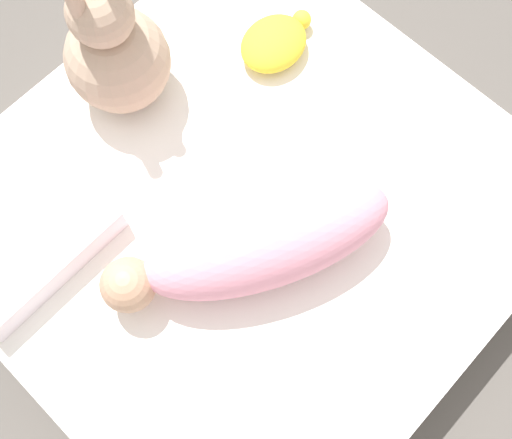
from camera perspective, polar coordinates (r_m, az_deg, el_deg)
ground_plane at (r=1.44m, az=-0.88°, el=-1.19°), size 12.00×12.00×0.00m
bed_mattress at (r=1.35m, az=-0.94°, el=0.01°), size 1.11×1.08×0.19m
swaddled_baby at (r=1.14m, az=0.19°, el=-2.07°), size 0.56×0.40×0.17m
pillow at (r=1.30m, az=-22.25°, el=-0.46°), size 0.33×0.32×0.07m
bunny_plush at (r=1.29m, az=-13.28°, el=15.26°), size 0.22×0.22×0.41m
turtle_plush at (r=1.40m, az=1.84°, el=16.52°), size 0.20×0.13×0.07m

